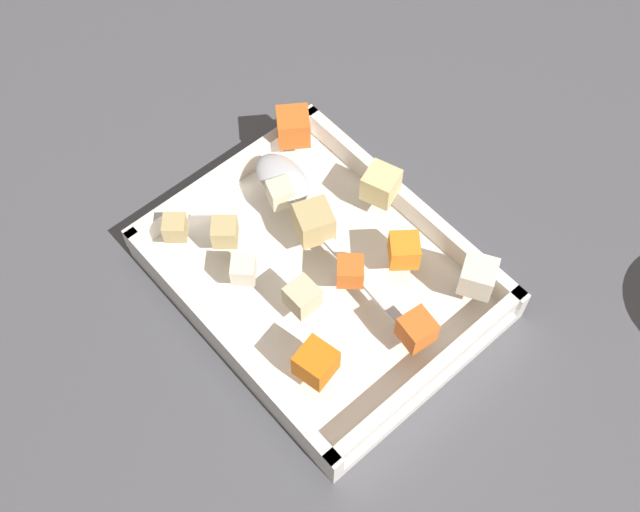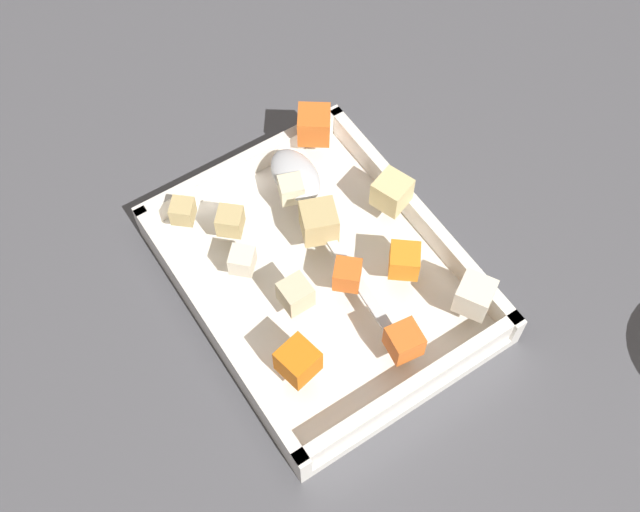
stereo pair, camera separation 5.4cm
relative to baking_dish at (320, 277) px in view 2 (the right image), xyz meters
The scene contains 16 objects.
ground_plane 0.02m from the baking_dish, 78.88° to the left, with size 4.00×4.00×0.00m, color #4C4C51.
baking_dish is the anchor object (origin of this frame).
carrot_chunk_corner_nw 0.13m from the baking_dish, ahead, with size 0.03×0.03×0.03m, color orange.
carrot_chunk_far_left 0.16m from the baking_dish, 148.99° to the left, with size 0.03×0.03×0.03m, color orange.
carrot_chunk_rim_edge 0.09m from the baking_dish, 51.36° to the left, with size 0.03×0.03×0.03m, color orange.
carrot_chunk_near_spoon 0.12m from the baking_dish, 43.23° to the right, with size 0.03×0.03×0.03m, color orange.
carrot_chunk_mid_right 0.05m from the baking_dish, 16.20° to the left, with size 0.02×0.02×0.02m, color orange.
potato_chunk_center 0.06m from the baking_dish, 149.30° to the left, with size 0.03×0.03×0.03m, color tan.
potato_chunk_near_left 0.07m from the baking_dish, 61.07° to the right, with size 0.03×0.03×0.03m, color beige.
potato_chunk_corner_sw 0.10m from the baking_dish, 147.01° to the right, with size 0.02×0.02×0.02m, color tan.
potato_chunk_heap_top 0.15m from the baking_dish, 143.94° to the right, with size 0.02×0.02×0.02m, color tan.
potato_chunk_heap_side 0.09m from the baking_dish, 169.85° to the left, with size 0.02×0.02×0.02m, color beige.
potato_chunk_front_center 0.11m from the baking_dish, 101.25° to the left, with size 0.03×0.03×0.03m, color #E0CC89.
parsnip_chunk_corner_se 0.16m from the baking_dish, 38.85° to the left, with size 0.03×0.03×0.03m, color silver.
parsnip_chunk_far_right 0.08m from the baking_dish, 118.97° to the right, with size 0.02×0.02×0.02m, color silver.
serving_spoon 0.09m from the baking_dish, 159.10° to the left, with size 0.23×0.05×0.02m.
Camera 2 is at (0.32, -0.23, 0.71)m, focal length 45.01 mm.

